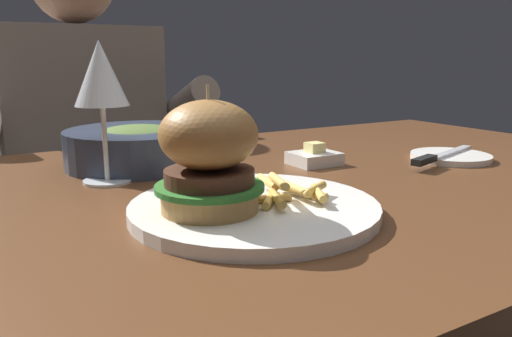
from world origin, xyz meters
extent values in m
cube|color=#56331C|center=(0.00, 0.00, 0.72)|extent=(1.46, 0.79, 0.04)
cylinder|color=#56331C|center=(0.67, 0.33, 0.35)|extent=(0.06, 0.06, 0.70)
cylinder|color=white|center=(-0.07, -0.12, 0.75)|extent=(0.28, 0.28, 0.01)
cylinder|color=#B78447|center=(-0.13, -0.12, 0.77)|extent=(0.10, 0.10, 0.02)
cylinder|color=#2D7028|center=(-0.13, -0.12, 0.78)|extent=(0.11, 0.11, 0.01)
cylinder|color=#4C2D1E|center=(-0.13, -0.12, 0.79)|extent=(0.09, 0.09, 0.02)
ellipsoid|color=#9C6A35|center=(-0.13, -0.12, 0.83)|extent=(0.10, 0.10, 0.07)
cylinder|color=#CCB78C|center=(-0.13, -0.12, 0.86)|extent=(0.00, 0.00, 0.05)
cylinder|color=gold|center=(-0.07, -0.13, 0.76)|extent=(0.07, 0.03, 0.01)
cylinder|color=gold|center=(-0.02, -0.13, 0.76)|extent=(0.03, 0.07, 0.01)
cylinder|color=gold|center=(-0.06, -0.15, 0.76)|extent=(0.03, 0.05, 0.01)
cylinder|color=#EABC5B|center=(-0.03, -0.13, 0.77)|extent=(0.01, 0.06, 0.01)
cylinder|color=#EABC5B|center=(-0.04, -0.10, 0.77)|extent=(0.02, 0.05, 0.01)
cylinder|color=gold|center=(-0.01, -0.15, 0.77)|extent=(0.05, 0.03, 0.01)
cylinder|color=#E0B251|center=(-0.01, -0.16, 0.76)|extent=(0.03, 0.05, 0.01)
cylinder|color=#EABC5B|center=(-0.06, -0.14, 0.76)|extent=(0.04, 0.04, 0.01)
cylinder|color=#EABC5B|center=(-0.05, -0.14, 0.78)|extent=(0.02, 0.05, 0.01)
cylinder|color=silver|center=(-0.18, 0.11, 0.74)|extent=(0.07, 0.07, 0.00)
cylinder|color=silver|center=(-0.18, 0.11, 0.80)|extent=(0.01, 0.01, 0.10)
cone|color=silver|center=(-0.18, 0.11, 0.89)|extent=(0.07, 0.07, 0.09)
cylinder|color=white|center=(0.37, -0.03, 0.74)|extent=(0.13, 0.13, 0.01)
cube|color=silver|center=(0.37, -0.03, 0.75)|extent=(0.15, 0.06, 0.00)
cube|color=black|center=(0.27, -0.06, 0.76)|extent=(0.06, 0.03, 0.01)
cube|color=white|center=(0.14, 0.05, 0.75)|extent=(0.07, 0.06, 0.02)
cube|color=#F4E58C|center=(0.14, 0.05, 0.77)|extent=(0.03, 0.03, 0.02)
cylinder|color=#2D384C|center=(-0.10, 0.19, 0.77)|extent=(0.23, 0.23, 0.06)
ellipsoid|color=#4C662D|center=(-0.10, 0.19, 0.79)|extent=(0.13, 0.13, 0.02)
cube|color=#282833|center=(-0.09, 0.67, 0.23)|extent=(0.30, 0.22, 0.46)
cube|color=#72665B|center=(-0.09, 0.67, 0.72)|extent=(0.36, 0.20, 0.52)
cylinder|color=#72665B|center=(0.13, 0.59, 0.78)|extent=(0.07, 0.34, 0.18)
camera|label=1|loc=(-0.34, -0.58, 0.91)|focal=35.00mm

